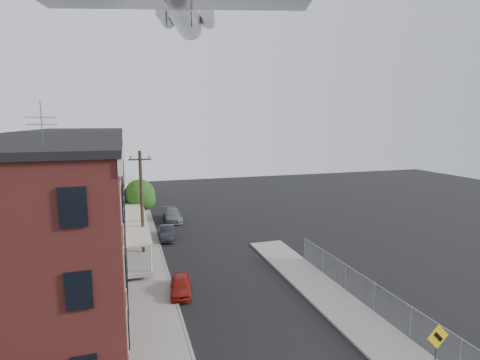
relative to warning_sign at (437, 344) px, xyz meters
The scene contains 17 objects.
sidewalk_left 27.44m from the warning_sign, 113.92° to the left, with size 3.00×62.00×0.12m, color gray.
sidewalk_right 7.26m from the warning_sign, 90.82° to the left, with size 3.00×26.00×0.12m, color gray.
curb_left 26.88m from the warning_sign, 111.09° to the left, with size 0.15×62.00×0.14m, color gray.
curb_right 7.42m from the warning_sign, 102.44° to the left, with size 0.15×26.00×0.14m, color gray.
corner_building 19.62m from the warning_sign, 155.48° to the left, with size 10.31×12.30×12.15m.
row_house_a 25.02m from the warning_sign, 135.06° to the left, with size 11.98×7.00×10.30m.
row_house_b 30.34m from the warning_sign, 125.60° to the left, with size 11.98×7.00×10.30m.
row_house_c 36.23m from the warning_sign, 119.12° to the left, with size 11.98×7.00×10.30m.
row_house_d 42.46m from the warning_sign, 114.51° to the left, with size 11.98×7.00×10.30m.
row_house_e 48.90m from the warning_sign, 111.09° to the left, with size 11.98×7.00×10.30m.
chainlink_fence 6.25m from the warning_sign, 76.92° to the left, with size 0.06×18.06×1.90m.
warning_sign is the anchor object (origin of this frame).
utility_pole 22.25m from the warning_sign, 120.48° to the left, with size 1.80×0.26×9.00m.
street_tree 30.96m from the warning_sign, 110.58° to the left, with size 3.22×3.20×5.20m.
car_near 15.08m from the warning_sign, 127.75° to the left, with size 1.38×3.42×1.17m, color maroon.
car_mid 25.58m from the warning_sign, 110.01° to the left, with size 1.34×3.86×1.27m, color black.
car_far 31.49m from the warning_sign, 103.60° to the left, with size 1.89×4.65×1.35m, color slate.
Camera 1 is at (-6.75, -12.53, 11.27)m, focal length 28.00 mm.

